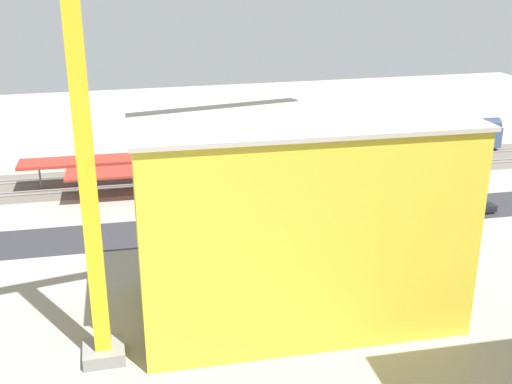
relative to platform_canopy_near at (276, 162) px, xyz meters
name	(u,v)px	position (x,y,z in m)	size (l,w,h in m)	color
ground_plane	(293,215)	(0.69, 11.31, -4.14)	(194.03, 194.03, 0.00)	#9E998C
rail_bed	(259,172)	(0.69, -8.03, -4.14)	(121.27, 14.00, 0.01)	#665E54
street_asphalt	(298,221)	(0.69, 13.54, -4.14)	(121.27, 9.00, 0.01)	#2D2D33
track_rails	(259,171)	(0.69, -8.03, -3.96)	(121.20, 11.80, 0.12)	#9E9EA8
platform_canopy_near	(276,162)	(0.00, 0.00, 0.00)	(62.22, 7.62, 4.34)	#A82D23
platform_canopy_far	(216,153)	(7.92, -7.14, -0.11)	(60.64, 7.03, 4.30)	#A82D23
locomotive	(334,150)	(-13.64, -11.03, -2.25)	(15.68, 3.46, 5.27)	black
passenger_coach	(457,135)	(-37.18, -11.03, -0.98)	(16.90, 3.41, 5.98)	black
parked_car_0	(478,208)	(-24.49, 16.85, -3.33)	(4.83, 1.83, 1.82)	black
parked_car_1	(420,213)	(-15.85, 16.51, -3.39)	(4.35, 1.99, 1.70)	black
parked_car_2	(371,220)	(-8.32, 17.22, -3.41)	(4.42, 1.93, 1.62)	black
parked_car_3	(305,224)	(0.59, 16.48, -3.38)	(4.63, 2.08, 1.71)	black
parked_car_4	(250,230)	(8.00, 16.71, -3.35)	(4.52, 1.94, 1.77)	black
parked_car_5	(186,239)	(16.30, 17.32, -3.40)	(4.80, 2.09, 1.70)	black
construction_building	(295,218)	(7.99, 35.20, 5.73)	(29.97, 16.29, 19.74)	yellow
construction_roof_slab	(297,115)	(7.99, 35.20, 15.80)	(30.57, 16.89, 0.40)	#B7B2A8
tower_crane	(119,131)	(23.95, 39.00, 16.32)	(29.38, 6.72, 33.64)	gray
box_truck_0	(229,237)	(11.46, 20.11, -2.45)	(9.85, 3.58, 3.47)	black
box_truck_1	(298,232)	(2.92, 20.79, -2.48)	(10.07, 3.09, 3.37)	black
street_tree_0	(333,169)	(-6.11, 8.14, 0.94)	(6.31, 6.31, 8.24)	brown
street_tree_1	(324,166)	(-4.99, 7.62, 1.45)	(5.71, 5.71, 8.45)	brown
street_tree_2	(386,163)	(-13.88, 8.94, 1.51)	(6.35, 6.35, 8.84)	brown
street_tree_3	(183,189)	(15.40, 9.07, 0.12)	(4.40, 4.40, 6.48)	brown
traffic_light	(182,190)	(15.57, 9.07, 0.06)	(0.50, 0.36, 6.32)	#333333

